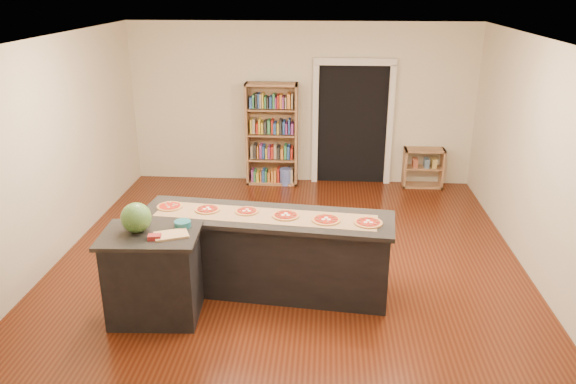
# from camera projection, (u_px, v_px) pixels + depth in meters

# --- Properties ---
(room) EXTENTS (6.00, 7.00, 2.80)m
(room) POSITION_uv_depth(u_px,v_px,m) (287.00, 166.00, 6.54)
(room) COLOR beige
(room) RESTS_ON ground
(doorway) EXTENTS (1.40, 0.09, 2.21)m
(doorway) POSITION_uv_depth(u_px,v_px,m) (353.00, 117.00, 9.78)
(doorway) COLOR black
(doorway) RESTS_ON room
(kitchen_island) EXTENTS (2.88, 0.78, 0.95)m
(kitchen_island) POSITION_uv_depth(u_px,v_px,m) (266.00, 253.00, 6.49)
(kitchen_island) COLOR black
(kitchen_island) RESTS_ON ground
(side_counter) EXTENTS (1.00, 0.73, 0.99)m
(side_counter) POSITION_uv_depth(u_px,v_px,m) (154.00, 275.00, 5.94)
(side_counter) COLOR black
(side_counter) RESTS_ON ground
(bookshelf) EXTENTS (0.90, 0.32, 1.80)m
(bookshelf) POSITION_uv_depth(u_px,v_px,m) (272.00, 135.00, 9.82)
(bookshelf) COLOR #9E734D
(bookshelf) RESTS_ON ground
(low_shelf) EXTENTS (0.69, 0.30, 0.69)m
(low_shelf) POSITION_uv_depth(u_px,v_px,m) (423.00, 168.00, 9.85)
(low_shelf) COLOR #9E734D
(low_shelf) RESTS_ON ground
(waste_bin) EXTENTS (0.21, 0.21, 0.30)m
(waste_bin) POSITION_uv_depth(u_px,v_px,m) (285.00, 177.00, 10.00)
(waste_bin) COLOR #566CC1
(waste_bin) RESTS_ON ground
(kraft_paper) EXTENTS (2.53, 0.70, 0.00)m
(kraft_paper) POSITION_uv_depth(u_px,v_px,m) (265.00, 216.00, 6.30)
(kraft_paper) COLOR olive
(kraft_paper) RESTS_ON kitchen_island
(watermelon) EXTENTS (0.31, 0.31, 0.31)m
(watermelon) POSITION_uv_depth(u_px,v_px,m) (136.00, 218.00, 5.75)
(watermelon) COLOR #144214
(watermelon) RESTS_ON side_counter
(cutting_board) EXTENTS (0.40, 0.34, 0.02)m
(cutting_board) POSITION_uv_depth(u_px,v_px,m) (171.00, 235.00, 5.70)
(cutting_board) COLOR tan
(cutting_board) RESTS_ON side_counter
(package_red) EXTENTS (0.14, 0.11, 0.05)m
(package_red) POSITION_uv_depth(u_px,v_px,m) (154.00, 237.00, 5.63)
(package_red) COLOR maroon
(package_red) RESTS_ON side_counter
(package_teal) EXTENTS (0.18, 0.18, 0.07)m
(package_teal) POSITION_uv_depth(u_px,v_px,m) (183.00, 224.00, 5.90)
(package_teal) COLOR #195966
(package_teal) RESTS_ON side_counter
(pizza_a) EXTENTS (0.28, 0.28, 0.02)m
(pizza_a) POSITION_uv_depth(u_px,v_px,m) (170.00, 206.00, 6.53)
(pizza_a) COLOR #BE8049
(pizza_a) RESTS_ON kitchen_island
(pizza_b) EXTENTS (0.29, 0.29, 0.02)m
(pizza_b) POSITION_uv_depth(u_px,v_px,m) (207.00, 209.00, 6.45)
(pizza_b) COLOR #BE8049
(pizza_b) RESTS_ON kitchen_island
(pizza_c) EXTENTS (0.27, 0.27, 0.02)m
(pizza_c) POSITION_uv_depth(u_px,v_px,m) (247.00, 211.00, 6.40)
(pizza_c) COLOR #BE8049
(pizza_c) RESTS_ON kitchen_island
(pizza_d) EXTENTS (0.31, 0.31, 0.02)m
(pizza_d) POSITION_uv_depth(u_px,v_px,m) (286.00, 215.00, 6.28)
(pizza_d) COLOR #BE8049
(pizza_d) RESTS_ON kitchen_island
(pizza_e) EXTENTS (0.31, 0.31, 0.02)m
(pizza_e) POSITION_uv_depth(u_px,v_px,m) (326.00, 220.00, 6.17)
(pizza_e) COLOR #BE8049
(pizza_e) RESTS_ON kitchen_island
(pizza_f) EXTENTS (0.30, 0.30, 0.02)m
(pizza_f) POSITION_uv_depth(u_px,v_px,m) (368.00, 223.00, 6.09)
(pizza_f) COLOR #BE8049
(pizza_f) RESTS_ON kitchen_island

